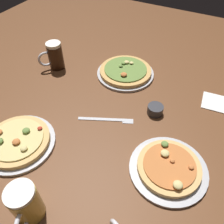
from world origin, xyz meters
name	(u,v)px	position (x,y,z in m)	size (l,w,h in m)	color
ground_plane	(112,118)	(0.00, 0.00, -0.01)	(2.40, 2.40, 0.03)	brown
pizza_plate_near	(18,141)	(-0.24, -0.29, 0.02)	(0.27, 0.27, 0.05)	#B2B2B7
pizza_plate_far	(125,72)	(-0.07, 0.28, 0.02)	(0.28, 0.28, 0.05)	#B2B2B7
pizza_plate_side	(169,168)	(0.29, -0.14, 0.02)	(0.27, 0.27, 0.05)	#B2B2B7
beer_mug_dark	(25,204)	(-0.03, -0.47, 0.07)	(0.09, 0.13, 0.14)	gold
beer_mug_pale	(55,56)	(-0.42, 0.17, 0.07)	(0.10, 0.11, 0.14)	black
ramekin_sauce	(155,110)	(0.15, 0.10, 0.02)	(0.07, 0.07, 0.04)	#333338
napkin_folded	(220,103)	(0.39, 0.28, 0.00)	(0.15, 0.11, 0.01)	white
fork_left	(107,119)	(-0.01, -0.03, 0.00)	(0.22, 0.11, 0.01)	silver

